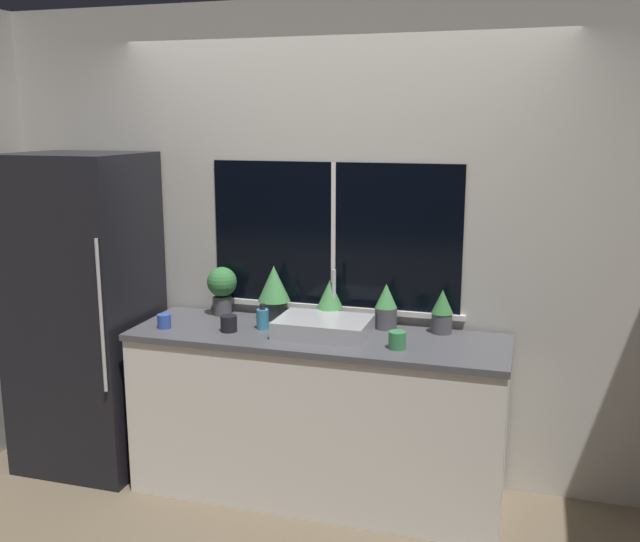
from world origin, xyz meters
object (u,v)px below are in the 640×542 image
potted_plant_far_right (442,311)px  mug_blue (164,321)px  potted_plant_far_left (222,286)px  mug_green (397,340)px  soap_bottle (263,318)px  mug_black (229,324)px  refrigerator (85,313)px  potted_plant_center (330,300)px  sink (324,326)px  potted_plant_right (386,306)px  potted_plant_left (274,288)px

potted_plant_far_right → mug_blue: bearing=-166.8°
potted_plant_far_left → mug_green: potted_plant_far_left is taller
soap_bottle → mug_black: (-0.16, -0.10, -0.01)m
refrigerator → potted_plant_center: (1.44, 0.23, 0.13)m
sink → potted_plant_right: (0.29, 0.21, 0.08)m
potted_plant_center → soap_bottle: bearing=-147.8°
potted_plant_center → mug_blue: bearing=-157.8°
mug_black → mug_green: mug_green is taller
sink → mug_black: bearing=-170.0°
refrigerator → potted_plant_far_left: (0.78, 0.23, 0.16)m
potted_plant_center → potted_plant_far_right: size_ratio=1.06×
sink → soap_bottle: 0.35m
refrigerator → potted_plant_center: 1.47m
refrigerator → mug_blue: 0.60m
potted_plant_far_left → potted_plant_left: (0.32, -0.00, 0.01)m
potted_plant_far_left → potted_plant_far_right: size_ratio=1.20×
sink → potted_plant_right: size_ratio=1.96×
mug_blue → mug_green: mug_green is taller
potted_plant_far_left → mug_blue: bearing=-119.3°
refrigerator → mug_black: (0.96, -0.07, 0.03)m
potted_plant_right → mug_black: potted_plant_right is taller
mug_blue → mug_green: bearing=0.3°
refrigerator → potted_plant_right: bearing=7.5°
potted_plant_left → potted_plant_right: 0.66m
refrigerator → potted_plant_far_right: refrigerator is taller
mug_blue → mug_green: 1.30m
mug_blue → potted_plant_far_right: bearing=13.2°
potted_plant_center → sink: bearing=-82.9°
potted_plant_center → potted_plant_far_right: potted_plant_center is taller
sink → potted_plant_right: bearing=36.1°
refrigerator → mug_blue: refrigerator is taller
sink → potted_plant_center: size_ratio=1.94×
sink → mug_black: sink is taller
refrigerator → soap_bottle: 1.12m
potted_plant_far_left → potted_plant_right: potted_plant_far_left is taller
soap_bottle → mug_blue: bearing=-164.9°
potted_plant_far_left → mug_green: size_ratio=3.20×
potted_plant_far_right → soap_bottle: bearing=-167.9°
potted_plant_center → potted_plant_far_right: bearing=0.0°
refrigerator → potted_plant_far_right: size_ratio=7.83×
mug_green → potted_plant_right: bearing=110.5°
potted_plant_far_left → potted_plant_center: potted_plant_far_left is taller
potted_plant_far_right → soap_bottle: size_ratio=1.69×
mug_blue → mug_black: bearing=6.7°
mug_blue → potted_plant_left: bearing=33.8°
mug_blue → potted_plant_center: bearing=22.2°
potted_plant_center → potted_plant_right: 0.32m
potted_plant_right → mug_blue: 1.23m
sink → mug_black: (-0.51, -0.09, -0.00)m
sink → potted_plant_far_left: (-0.69, 0.21, 0.13)m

